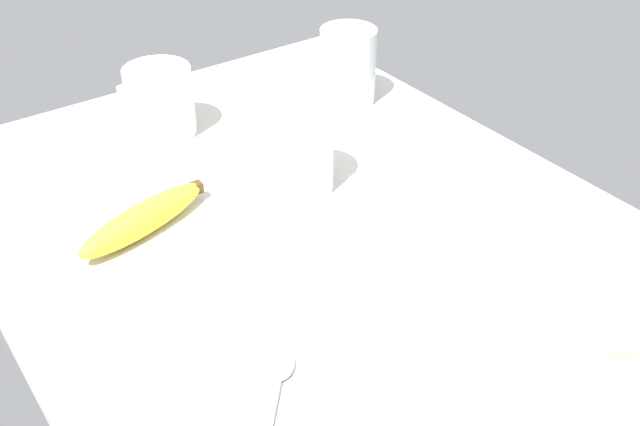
% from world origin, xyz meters
% --- Properties ---
extents(tabletop, '(0.90, 0.64, 0.02)m').
position_xyz_m(tabletop, '(0.00, 0.00, 0.01)').
color(tabletop, beige).
rests_on(tabletop, ground).
extents(plate_of_food, '(0.22, 0.22, 0.01)m').
position_xyz_m(plate_of_food, '(-0.20, -0.16, 0.03)').
color(plate_of_food, '#EAE58C').
rests_on(plate_of_food, tabletop).
extents(coffee_mug_black, '(0.11, 0.09, 0.09)m').
position_xyz_m(coffee_mug_black, '(0.30, 0.04, 0.07)').
color(coffee_mug_black, white).
rests_on(coffee_mug_black, tabletop).
extents(coffee_mug_milky, '(0.10, 0.08, 0.10)m').
position_xyz_m(coffee_mug_milky, '(0.09, -0.04, 0.07)').
color(coffee_mug_milky, white).
rests_on(coffee_mug_milky, tabletop).
extents(glass_of_milk, '(0.08, 0.08, 0.11)m').
position_xyz_m(glass_of_milk, '(0.24, -0.22, 0.07)').
color(glass_of_milk, silver).
rests_on(glass_of_milk, tabletop).
extents(banana, '(0.08, 0.17, 0.03)m').
position_xyz_m(banana, '(0.12, 0.15, 0.04)').
color(banana, yellow).
rests_on(banana, tabletop).
extents(spoon, '(0.10, 0.09, 0.01)m').
position_xyz_m(spoon, '(-0.15, 0.15, 0.02)').
color(spoon, silver).
rests_on(spoon, tabletop).
extents(paper_napkin, '(0.19, 0.19, 0.00)m').
position_xyz_m(paper_napkin, '(0.01, -0.19, 0.02)').
color(paper_napkin, white).
rests_on(paper_napkin, tabletop).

